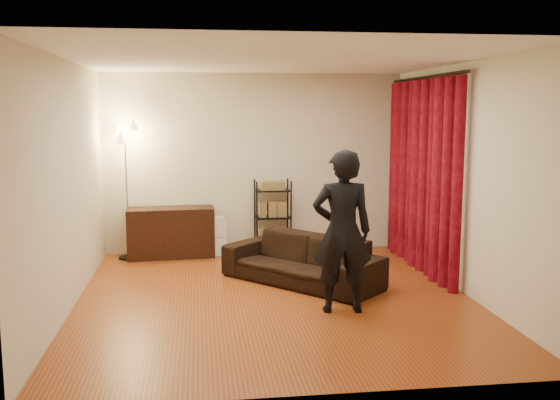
{
  "coord_description": "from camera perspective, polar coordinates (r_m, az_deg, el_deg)",
  "views": [
    {
      "loc": [
        -0.85,
        -6.92,
        2.16
      ],
      "look_at": [
        0.1,
        0.3,
        1.1
      ],
      "focal_mm": 40.0,
      "sensor_mm": 36.0,
      "label": 1
    }
  ],
  "objects": [
    {
      "name": "person",
      "position": [
        6.66,
        5.7,
        -2.89
      ],
      "size": [
        0.67,
        0.47,
        1.75
      ],
      "primitive_type": "imported",
      "rotation": [
        0.0,
        0.0,
        3.07
      ],
      "color": "black",
      "rests_on": "ground"
    },
    {
      "name": "wire_shelf",
      "position": [
        9.37,
        -0.68,
        -1.56
      ],
      "size": [
        0.59,
        0.5,
        1.12
      ],
      "primitive_type": null,
      "rotation": [
        0.0,
        0.0,
        0.32
      ],
      "color": "black",
      "rests_on": "ground"
    },
    {
      "name": "curtain",
      "position": [
        8.62,
        12.78,
        2.19
      ],
      "size": [
        0.22,
        2.65,
        2.55
      ],
      "primitive_type": null,
      "color": "maroon",
      "rests_on": "ground"
    },
    {
      "name": "wall_back",
      "position": [
        9.49,
        -2.33,
        3.38
      ],
      "size": [
        5.0,
        0.0,
        5.0
      ],
      "primitive_type": "plane",
      "rotation": [
        1.57,
        0.0,
        0.0
      ],
      "color": "beige",
      "rests_on": "ground"
    },
    {
      "name": "wall_left",
      "position": [
        7.11,
        -18.82,
        1.29
      ],
      "size": [
        0.0,
        5.0,
        5.0
      ],
      "primitive_type": "plane",
      "rotation": [
        1.57,
        0.0,
        1.57
      ],
      "color": "beige",
      "rests_on": "ground"
    },
    {
      "name": "ceiling",
      "position": [
        6.99,
        -0.51,
        12.72
      ],
      "size": [
        5.0,
        5.0,
        0.0
      ],
      "primitive_type": "plane",
      "rotation": [
        3.14,
        0.0,
        0.0
      ],
      "color": "white",
      "rests_on": "ground"
    },
    {
      "name": "floor",
      "position": [
        7.3,
        -0.48,
        -8.94
      ],
      "size": [
        5.0,
        5.0,
        0.0
      ],
      "primitive_type": "plane",
      "color": "brown",
      "rests_on": "ground"
    },
    {
      "name": "storage_boxes",
      "position": [
        9.37,
        -6.16,
        -3.31
      ],
      "size": [
        0.41,
        0.37,
        0.57
      ],
      "primitive_type": null,
      "rotation": [
        0.0,
        0.0,
        0.31
      ],
      "color": "white",
      "rests_on": "ground"
    },
    {
      "name": "wall_right",
      "position": [
        7.62,
        16.55,
        1.84
      ],
      "size": [
        0.0,
        5.0,
        5.0
      ],
      "primitive_type": "plane",
      "rotation": [
        1.57,
        0.0,
        -1.57
      ],
      "color": "beige",
      "rests_on": "ground"
    },
    {
      "name": "floor_lamp",
      "position": [
        9.25,
        -13.85,
        0.75
      ],
      "size": [
        0.37,
        0.37,
        1.97
      ],
      "primitive_type": null,
      "rotation": [
        0.0,
        0.0,
        -0.04
      ],
      "color": "silver",
      "rests_on": "ground"
    },
    {
      "name": "curtain_rod",
      "position": [
        8.59,
        13.19,
        10.87
      ],
      "size": [
        0.04,
        2.65,
        0.04
      ],
      "primitive_type": "cylinder",
      "rotation": [
        1.57,
        0.0,
        0.0
      ],
      "color": "black",
      "rests_on": "wall_right"
    },
    {
      "name": "wall_front",
      "position": [
        4.57,
        3.33,
        -1.93
      ],
      "size": [
        5.0,
        0.0,
        5.0
      ],
      "primitive_type": "plane",
      "rotation": [
        -1.57,
        0.0,
        0.0
      ],
      "color": "beige",
      "rests_on": "ground"
    },
    {
      "name": "sofa",
      "position": [
        7.83,
        1.99,
        -5.49
      ],
      "size": [
        1.98,
        2.03,
        0.59
      ],
      "primitive_type": "imported",
      "rotation": [
        0.0,
        0.0,
        -0.81
      ],
      "color": "black",
      "rests_on": "ground"
    },
    {
      "name": "media_cabinet",
      "position": [
        9.33,
        -9.95,
        -2.93
      ],
      "size": [
        1.28,
        0.54,
        0.73
      ],
      "primitive_type": "cube",
      "rotation": [
        0.0,
        0.0,
        0.06
      ],
      "color": "black",
      "rests_on": "ground"
    }
  ]
}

